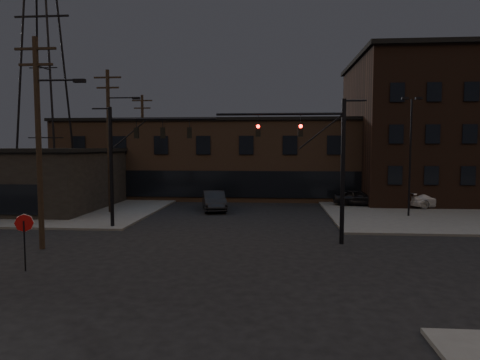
{
  "coord_description": "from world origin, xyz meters",
  "views": [
    {
      "loc": [
        2.77,
        -19.37,
        5.34
      ],
      "look_at": [
        0.78,
        4.92,
        3.5
      ],
      "focal_mm": 32.0,
      "sensor_mm": 36.0,
      "label": 1
    }
  ],
  "objects_px": {
    "stop_sign": "(24,229)",
    "car_crossing": "(214,201)",
    "traffic_signal_far": "(130,153)",
    "parked_car_lot_b": "(433,199)",
    "traffic_signal_near": "(322,155)",
    "parked_car_lot_a": "(358,197)"
  },
  "relations": [
    {
      "from": "stop_sign",
      "to": "parked_car_lot_b",
      "type": "relative_size",
      "value": 0.51
    },
    {
      "from": "traffic_signal_far",
      "to": "car_crossing",
      "type": "bearing_deg",
      "value": 63.07
    },
    {
      "from": "parked_car_lot_b",
      "to": "car_crossing",
      "type": "relative_size",
      "value": 0.96
    },
    {
      "from": "traffic_signal_far",
      "to": "parked_car_lot_a",
      "type": "relative_size",
      "value": 1.86
    },
    {
      "from": "traffic_signal_near",
      "to": "traffic_signal_far",
      "type": "bearing_deg",
      "value": 163.83
    },
    {
      "from": "traffic_signal_far",
      "to": "stop_sign",
      "type": "bearing_deg",
      "value": -97.32
    },
    {
      "from": "traffic_signal_near",
      "to": "parked_car_lot_a",
      "type": "xyz_separation_m",
      "value": [
        4.88,
        15.19,
        -4.05
      ]
    },
    {
      "from": "traffic_signal_far",
      "to": "car_crossing",
      "type": "relative_size",
      "value": 1.58
    },
    {
      "from": "parked_car_lot_b",
      "to": "car_crossing",
      "type": "height_order",
      "value": "car_crossing"
    },
    {
      "from": "traffic_signal_far",
      "to": "parked_car_lot_b",
      "type": "distance_m",
      "value": 26.06
    },
    {
      "from": "parked_car_lot_b",
      "to": "car_crossing",
      "type": "xyz_separation_m",
      "value": [
        -18.95,
        -2.45,
        -0.02
      ]
    },
    {
      "from": "traffic_signal_near",
      "to": "traffic_signal_far",
      "type": "distance_m",
      "value": 12.57
    },
    {
      "from": "parked_car_lot_a",
      "to": "parked_car_lot_b",
      "type": "bearing_deg",
      "value": -86.88
    },
    {
      "from": "parked_car_lot_a",
      "to": "parked_car_lot_b",
      "type": "xyz_separation_m",
      "value": [
        6.32,
        -0.73,
        -0.03
      ]
    },
    {
      "from": "parked_car_lot_a",
      "to": "car_crossing",
      "type": "relative_size",
      "value": 0.85
    },
    {
      "from": "traffic_signal_near",
      "to": "stop_sign",
      "type": "bearing_deg",
      "value": -154.1
    },
    {
      "from": "traffic_signal_far",
      "to": "parked_car_lot_b",
      "type": "bearing_deg",
      "value": 25.21
    },
    {
      "from": "stop_sign",
      "to": "car_crossing",
      "type": "distance_m",
      "value": 19.36
    },
    {
      "from": "parked_car_lot_a",
      "to": "car_crossing",
      "type": "height_order",
      "value": "car_crossing"
    },
    {
      "from": "traffic_signal_near",
      "to": "parked_car_lot_b",
      "type": "bearing_deg",
      "value": 52.24
    },
    {
      "from": "stop_sign",
      "to": "parked_car_lot_a",
      "type": "bearing_deg",
      "value": 49.92
    },
    {
      "from": "traffic_signal_far",
      "to": "parked_car_lot_b",
      "type": "relative_size",
      "value": 1.64
    }
  ]
}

